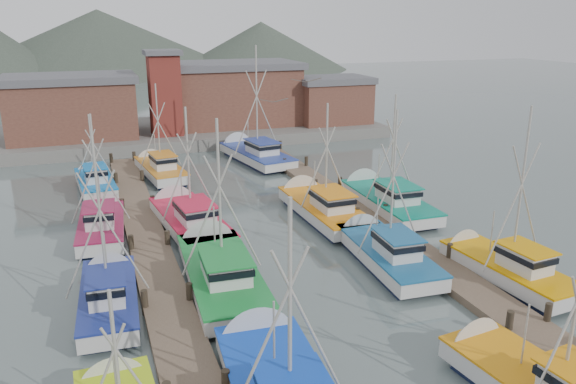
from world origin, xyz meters
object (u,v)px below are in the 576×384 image
object	(u,v)px
lookout_tower	(165,92)
boat_12	(159,169)
boat_4	(220,270)
boat_8	(188,219)

from	to	relation	value
lookout_tower	boat_12	xyz separation A→B (m)	(-2.39, -11.81, -4.87)
boat_4	boat_12	xyz separation A→B (m)	(-0.26, 21.17, -0.00)
boat_4	boat_8	distance (m)	8.05
boat_4	lookout_tower	bearing A→B (deg)	89.20
lookout_tower	boat_12	bearing A→B (deg)	-101.45
boat_8	boat_4	bearing A→B (deg)	-95.17
boat_4	boat_12	bearing A→B (deg)	93.61
lookout_tower	boat_12	size ratio (longest dim) A/B	0.97
lookout_tower	boat_8	bearing A→B (deg)	-95.27
lookout_tower	boat_4	size ratio (longest dim) A/B	0.81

